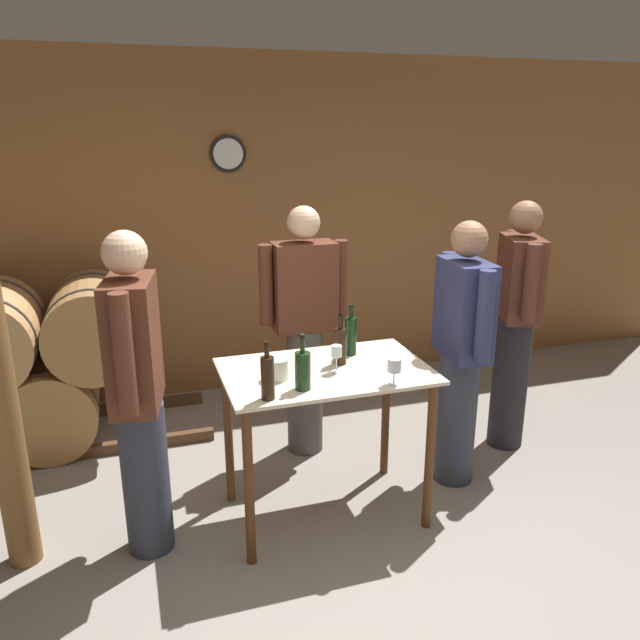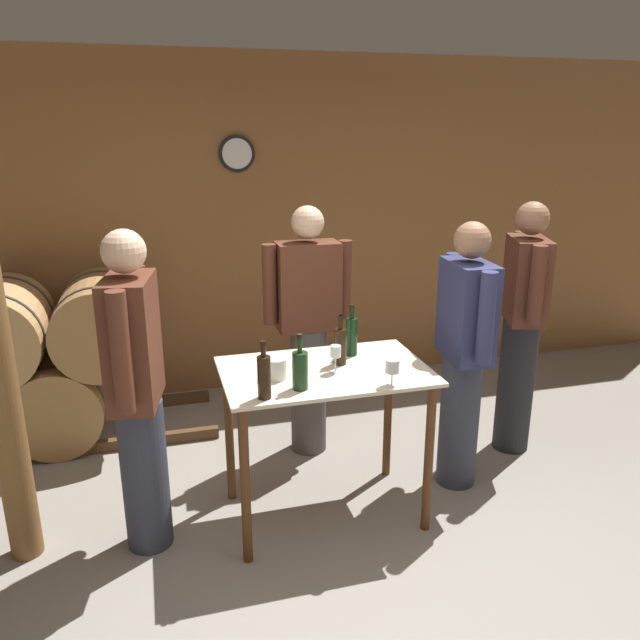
{
  "view_description": "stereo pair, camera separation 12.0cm",
  "coord_description": "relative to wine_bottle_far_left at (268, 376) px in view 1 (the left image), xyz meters",
  "views": [
    {
      "loc": [
        -1.13,
        -2.44,
        2.16
      ],
      "look_at": [
        -0.14,
        0.64,
        1.15
      ],
      "focal_mm": 35.0,
      "sensor_mm": 36.0,
      "label": 1
    },
    {
      "loc": [
        -1.02,
        -2.47,
        2.16
      ],
      "look_at": [
        -0.14,
        0.64,
        1.15
      ],
      "focal_mm": 35.0,
      "sensor_mm": 36.0,
      "label": 2
    }
  ],
  "objects": [
    {
      "name": "person_visitor_with_scarf",
      "position": [
        1.27,
        0.38,
        -0.14
      ],
      "size": [
        0.25,
        0.59,
        1.64
      ],
      "color": "#333847",
      "rests_on": "ground_plane"
    },
    {
      "name": "wine_bottle_left",
      "position": [
        0.19,
        0.06,
        -0.01
      ],
      "size": [
        0.08,
        0.08,
        0.29
      ],
      "color": "#193819",
      "rests_on": "tasting_table"
    },
    {
      "name": "wine_bottle_center",
      "position": [
        0.49,
        0.33,
        -0.01
      ],
      "size": [
        0.07,
        0.07,
        0.28
      ],
      "color": "black",
      "rests_on": "tasting_table"
    },
    {
      "name": "wine_bottle_far_left",
      "position": [
        0.0,
        0.0,
        0.0
      ],
      "size": [
        0.07,
        0.07,
        0.29
      ],
      "color": "black",
      "rests_on": "tasting_table"
    },
    {
      "name": "ground_plane",
      "position": [
        0.53,
        -0.26,
        -1.01
      ],
      "size": [
        14.0,
        14.0,
        0.0
      ],
      "primitive_type": "plane",
      "color": "gray"
    },
    {
      "name": "wine_glass_near_center",
      "position": [
        0.65,
        -0.02,
        -0.02
      ],
      "size": [
        0.07,
        0.07,
        0.14
      ],
      "color": "silver",
      "rests_on": "tasting_table"
    },
    {
      "name": "person_visitor_bearded",
      "position": [
        0.49,
        1.03,
        -0.12
      ],
      "size": [
        0.59,
        0.24,
        1.68
      ],
      "color": "#4C4742",
      "rests_on": "ground_plane"
    },
    {
      "name": "wine_glass_near_left",
      "position": [
        0.43,
        0.23,
        -0.01
      ],
      "size": [
        0.06,
        0.06,
        0.15
      ],
      "color": "silver",
      "rests_on": "tasting_table"
    },
    {
      "name": "barrel_rack",
      "position": [
        -1.33,
        1.69,
        -0.45
      ],
      "size": [
        2.78,
        0.8,
        1.16
      ],
      "color": "#4C331E",
      "rests_on": "ground_plane"
    },
    {
      "name": "back_wall",
      "position": [
        0.53,
        2.28,
        0.34
      ],
      "size": [
        8.4,
        0.08,
        2.7
      ],
      "color": "brown",
      "rests_on": "ground_plane"
    },
    {
      "name": "wine_bottle_right",
      "position": [
        0.59,
        0.45,
        0.0
      ],
      "size": [
        0.07,
        0.07,
        0.3
      ],
      "color": "black",
      "rests_on": "tasting_table"
    },
    {
      "name": "person_visitor_near_door",
      "position": [
        1.85,
        0.67,
        -0.11
      ],
      "size": [
        0.34,
        0.56,
        1.7
      ],
      "color": "#232328",
      "rests_on": "ground_plane"
    },
    {
      "name": "person_host",
      "position": [
        -0.6,
        0.27,
        -0.11
      ],
      "size": [
        0.29,
        0.58,
        1.7
      ],
      "color": "#333847",
      "rests_on": "ground_plane"
    },
    {
      "name": "ice_bucket",
      "position": [
        0.1,
        0.23,
        -0.06
      ],
      "size": [
        0.12,
        0.12,
        0.11
      ],
      "color": "white",
      "rests_on": "tasting_table"
    },
    {
      "name": "tasting_table",
      "position": [
        0.38,
        0.27,
        -0.29
      ],
      "size": [
        1.12,
        0.71,
        0.9
      ],
      "color": "beige",
      "rests_on": "ground_plane"
    }
  ]
}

